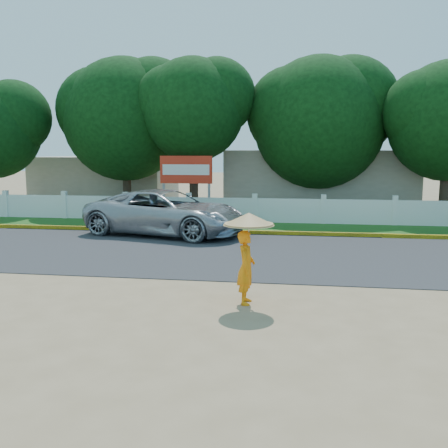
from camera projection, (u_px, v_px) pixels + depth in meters
The scene contains 11 objects.
ground at pixel (211, 293), 11.35m from camera, with size 120.00×120.00×0.00m, color #9E8460.
road at pixel (236, 253), 15.75m from camera, with size 60.00×7.00×0.02m, color #38383A.
grass_verge at pixel (252, 227), 20.88m from camera, with size 60.00×3.50×0.03m, color #2D601E.
curb at pixel (247, 232), 19.21m from camera, with size 40.00×0.18×0.16m, color yellow.
fence at pixel (255, 210), 22.22m from camera, with size 40.00×0.10×1.10m, color silver.
building_near at pixel (318, 179), 28.27m from camera, with size 10.00×6.00×3.20m, color #B7AD99.
building_far at pixel (107, 179), 31.20m from camera, with size 8.00×5.00×2.80m, color #B7AD99.
vehicle at pixel (166, 212), 19.06m from camera, with size 2.86×6.20×1.72m, color #A6A9AF.
monk_with_parasol at pixel (247, 245), 10.42m from camera, with size 1.07×1.07×1.95m.
billboard at pixel (186, 173), 23.55m from camera, with size 2.50×0.13×2.95m.
tree_row at pixel (333, 117), 24.24m from camera, with size 39.09×8.01×8.51m.
Camera 1 is at (1.93, -10.82, 3.24)m, focal length 40.00 mm.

